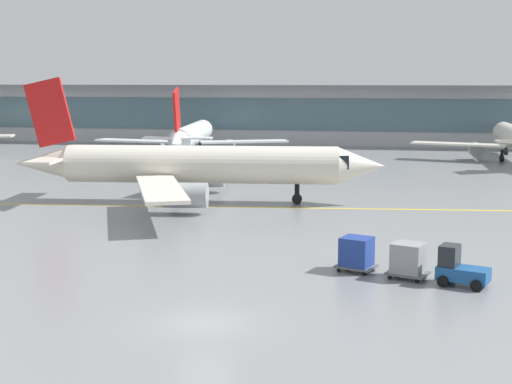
# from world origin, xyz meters

# --- Properties ---
(ground_plane) EXTENTS (400.00, 400.00, 0.00)m
(ground_plane) POSITION_xyz_m (0.00, 0.00, 0.00)
(ground_plane) COLOR gray
(taxiway_centreline_stripe) EXTENTS (109.58, 10.27, 0.01)m
(taxiway_centreline_stripe) POSITION_xyz_m (-7.66, 29.00, 0.00)
(taxiway_centreline_stripe) COLOR yellow
(taxiway_centreline_stripe) RESTS_ON ground_plane
(terminal_concourse) EXTENTS (210.56, 11.00, 9.60)m
(terminal_concourse) POSITION_xyz_m (0.00, 90.38, 4.92)
(terminal_concourse) COLOR #B2B7BC
(terminal_concourse) RESTS_ON ground_plane
(gate_airplane_1) EXTENTS (26.72, 28.87, 9.56)m
(gate_airplane_1) POSITION_xyz_m (-18.23, 68.37, 2.87)
(gate_airplane_1) COLOR white
(gate_airplane_1) RESTS_ON ground_plane
(taxiing_regional_jet) EXTENTS (32.63, 30.21, 10.80)m
(taxiing_regional_jet) POSITION_xyz_m (-8.07, 30.96, 3.24)
(taxiing_regional_jet) COLOR silver
(taxiing_regional_jet) RESTS_ON ground_plane
(baggage_tug) EXTENTS (2.92, 2.32, 2.10)m
(baggage_tug) POSITION_xyz_m (11.67, 8.06, 0.89)
(baggage_tug) COLOR #194C8C
(baggage_tug) RESTS_ON ground_plane
(cargo_dolly_lead) EXTENTS (2.53, 2.23, 1.94)m
(cargo_dolly_lead) POSITION_xyz_m (9.09, 9.01, 1.05)
(cargo_dolly_lead) COLOR #595B60
(cargo_dolly_lead) RESTS_ON ground_plane
(cargo_dolly_trailing) EXTENTS (2.53, 2.23, 1.94)m
(cargo_dolly_trailing) POSITION_xyz_m (6.30, 10.05, 1.05)
(cargo_dolly_trailing) COLOR #595B60
(cargo_dolly_trailing) RESTS_ON ground_plane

